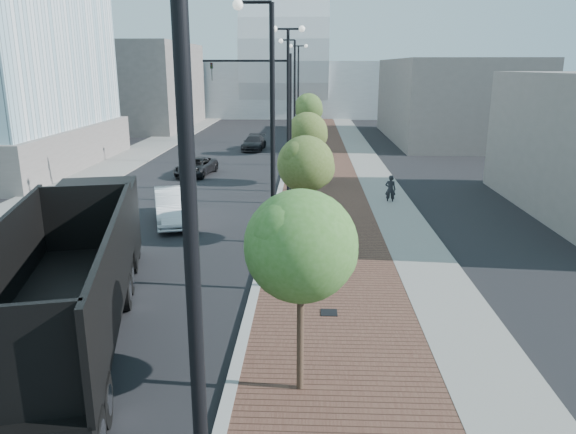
{
  "coord_description": "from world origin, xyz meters",
  "views": [
    {
      "loc": [
        1.77,
        -7.12,
        7.3
      ],
      "look_at": [
        1.0,
        12.0,
        2.0
      ],
      "focal_mm": 34.04,
      "sensor_mm": 36.0,
      "label": 1
    }
  ],
  "objects_px": {
    "dark_car_mid": "(196,167)",
    "pedestrian": "(390,189)",
    "white_sedan": "(174,206)",
    "dump_truck": "(85,259)"
  },
  "relations": [
    {
      "from": "dump_truck",
      "to": "pedestrian",
      "type": "bearing_deg",
      "value": 36.86
    },
    {
      "from": "dump_truck",
      "to": "dark_car_mid",
      "type": "relative_size",
      "value": 3.22
    },
    {
      "from": "white_sedan",
      "to": "pedestrian",
      "type": "distance_m",
      "value": 11.71
    },
    {
      "from": "dark_car_mid",
      "to": "pedestrian",
      "type": "xyz_separation_m",
      "value": [
        12.29,
        -7.61,
        0.19
      ]
    },
    {
      "from": "white_sedan",
      "to": "dark_car_mid",
      "type": "bearing_deg",
      "value": 79.61
    },
    {
      "from": "pedestrian",
      "to": "white_sedan",
      "type": "bearing_deg",
      "value": 31.95
    },
    {
      "from": "white_sedan",
      "to": "dark_car_mid",
      "type": "height_order",
      "value": "white_sedan"
    },
    {
      "from": "white_sedan",
      "to": "pedestrian",
      "type": "bearing_deg",
      "value": 4.05
    },
    {
      "from": "dump_truck",
      "to": "dark_car_mid",
      "type": "bearing_deg",
      "value": 78.82
    },
    {
      "from": "dark_car_mid",
      "to": "pedestrian",
      "type": "height_order",
      "value": "pedestrian"
    }
  ]
}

